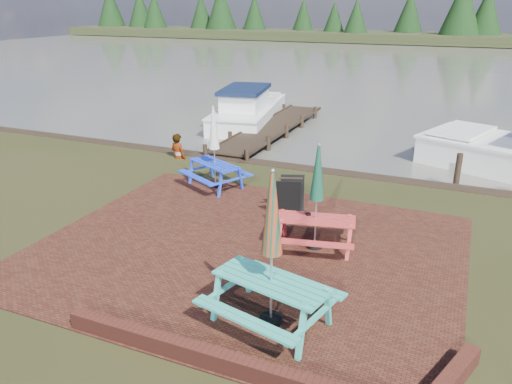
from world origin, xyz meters
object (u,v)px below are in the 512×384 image
object	(u,v)px
picnic_table_red	(316,213)
jetty	(271,128)
chalkboard	(290,196)
picnic_table_teal	(271,274)
boat_jetty	(248,111)
person	(177,134)
picnic_table_blue	(215,160)

from	to	relation	value
picnic_table_red	jetty	distance (m)	10.75
chalkboard	picnic_table_red	bearing A→B (deg)	-74.45
picnic_table_teal	jetty	bearing A→B (deg)	125.08
boat_jetty	person	world-z (taller)	person
boat_jetty	person	bearing A→B (deg)	-98.14
picnic_table_teal	person	distance (m)	9.98
picnic_table_blue	boat_jetty	world-z (taller)	picnic_table_blue
picnic_table_blue	person	size ratio (longest dim) A/B	1.39
picnic_table_red	jetty	size ratio (longest dim) A/B	0.26
picnic_table_red	boat_jetty	bearing A→B (deg)	108.56
picnic_table_teal	boat_jetty	bearing A→B (deg)	128.95
picnic_table_red	boat_jetty	distance (m)	12.98
picnic_table_teal	picnic_table_red	world-z (taller)	picnic_table_teal
picnic_table_red	jetty	world-z (taller)	picnic_table_red
picnic_table_red	person	size ratio (longest dim) A/B	1.38
picnic_table_blue	boat_jetty	distance (m)	9.02
jetty	picnic_table_blue	bearing A→B (deg)	-81.73
boat_jetty	picnic_table_red	bearing A→B (deg)	-69.81
jetty	person	world-z (taller)	person
boat_jetty	picnic_table_blue	bearing A→B (deg)	-82.41
picnic_table_blue	person	xyz separation A→B (m)	(-2.53, 2.05, 0.02)
picnic_table_blue	boat_jetty	bearing A→B (deg)	135.09
picnic_table_red	picnic_table_blue	world-z (taller)	picnic_table_blue
picnic_table_blue	jetty	size ratio (longest dim) A/B	0.26
picnic_table_blue	jetty	xyz separation A→B (m)	(-1.01, 6.98, -0.72)
picnic_table_teal	boat_jetty	size ratio (longest dim) A/B	0.39
person	picnic_table_teal	bearing A→B (deg)	144.23
jetty	boat_jetty	distance (m)	2.39
picnic_table_red	boat_jetty	xyz separation A→B (m)	(-6.60, 11.17, -0.45)
picnic_table_red	picnic_table_blue	xyz separation A→B (m)	(-3.82, 2.60, 0.01)
picnic_table_red	picnic_table_blue	bearing A→B (deg)	133.73
picnic_table_blue	chalkboard	xyz separation A→B (m)	(2.68, -1.03, -0.33)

